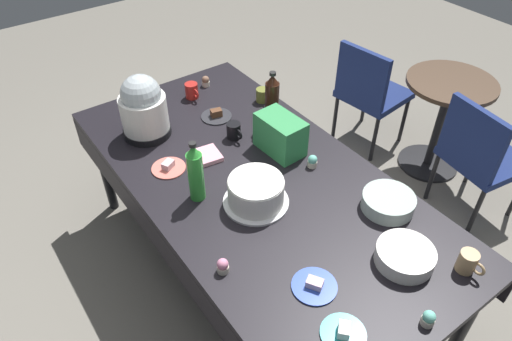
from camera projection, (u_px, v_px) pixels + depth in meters
name	position (u px, v px, depth m)	size (l,w,h in m)	color
ground	(256.00, 271.00, 2.84)	(9.00, 9.00, 0.00)	slate
potluck_table	(256.00, 187.00, 2.39)	(2.20, 1.10, 0.75)	black
frosted_layer_cake	(256.00, 192.00, 2.18)	(0.31, 0.31, 0.14)	silver
slow_cooker	(143.00, 108.00, 2.53)	(0.26, 0.26, 0.36)	black
glass_salad_bowl	(388.00, 202.00, 2.17)	(0.24, 0.24, 0.07)	#B2C6BC
ceramic_snack_bowl	(405.00, 256.00, 1.94)	(0.24, 0.24, 0.07)	silver
dessert_plate_teal	(343.00, 333.00, 1.70)	(0.17, 0.17, 0.05)	teal
dessert_plate_coral	(169.00, 167.00, 2.40)	(0.17, 0.17, 0.04)	#E07266
dessert_plate_cobalt	(314.00, 285.00, 1.86)	(0.18, 0.18, 0.04)	#2D4CB2
dessert_plate_charcoal	(216.00, 115.00, 2.76)	(0.18, 0.18, 0.05)	#2D2D33
cupcake_vanilla	(223.00, 266.00, 1.90)	(0.05, 0.05, 0.07)	beige
cupcake_berry	(206.00, 81.00, 3.01)	(0.05, 0.05, 0.07)	beige
cupcake_lemon	(429.00, 318.00, 1.72)	(0.05, 0.05, 0.07)	beige
cupcake_mint	(312.00, 161.00, 2.40)	(0.05, 0.05, 0.07)	beige
soda_bottle_cola	(272.00, 101.00, 2.60)	(0.08, 0.08, 0.33)	#33190F
soda_bottle_lime_soda	(196.00, 173.00, 2.15)	(0.07, 0.07, 0.32)	green
coffee_mug_tan	(468.00, 262.00, 1.90)	(0.12, 0.08, 0.10)	tan
coffee_mug_red	(192.00, 91.00, 2.89)	(0.12, 0.08, 0.09)	#B2231E
coffee_mug_olive	(263.00, 95.00, 2.87)	(0.11, 0.08, 0.08)	olive
coffee_mug_black	(234.00, 131.00, 2.58)	(0.12, 0.08, 0.09)	black
soda_carton	(280.00, 135.00, 2.46)	(0.26, 0.16, 0.20)	#338C4C
paper_napkin_stack	(206.00, 156.00, 2.47)	(0.14, 0.14, 0.02)	pink
maroon_chair_left	(369.00, 90.00, 3.49)	(0.49, 0.49, 0.85)	navy
maroon_chair_right	(480.00, 154.00, 2.92)	(0.50, 0.50, 0.85)	navy
round_cafe_table	(444.00, 109.00, 3.28)	(0.60, 0.60, 0.72)	#473323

